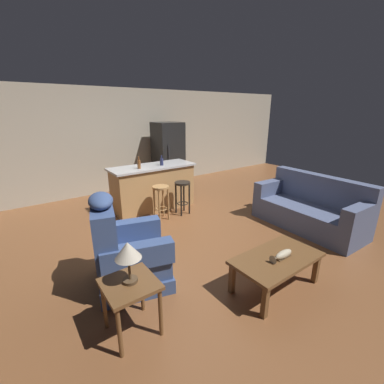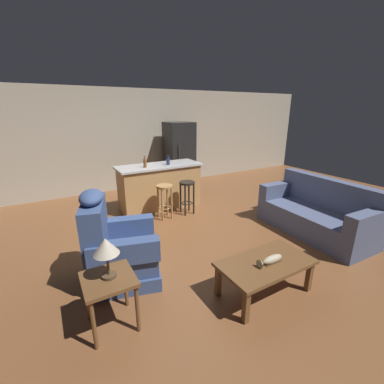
% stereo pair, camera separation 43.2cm
% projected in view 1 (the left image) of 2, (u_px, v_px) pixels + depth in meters
% --- Properties ---
extents(ground_plane, '(12.00, 12.00, 0.00)m').
position_uv_depth(ground_plane, '(190.00, 230.00, 4.65)').
color(ground_plane, brown).
extents(back_wall, '(12.00, 0.05, 2.60)m').
position_uv_depth(back_wall, '(120.00, 141.00, 6.65)').
color(back_wall, '#A89E89').
rests_on(back_wall, ground_plane).
extents(coffee_table, '(1.10, 0.60, 0.42)m').
position_uv_depth(coffee_table, '(277.00, 261.00, 3.05)').
color(coffee_table, brown).
rests_on(coffee_table, ground_plane).
extents(fish_figurine, '(0.34, 0.10, 0.10)m').
position_uv_depth(fish_figurine, '(282.00, 255.00, 2.98)').
color(fish_figurine, '#4C3823').
rests_on(fish_figurine, coffee_table).
extents(couch, '(0.92, 1.93, 0.94)m').
position_uv_depth(couch, '(310.00, 209.00, 4.69)').
color(couch, '#4C5675').
rests_on(couch, ground_plane).
extents(recliner_near_lamp, '(1.03, 1.03, 1.20)m').
position_uv_depth(recliner_near_lamp, '(126.00, 252.00, 3.12)').
color(recliner_near_lamp, '#384C7A').
rests_on(recliner_near_lamp, ground_plane).
extents(end_table, '(0.48, 0.48, 0.56)m').
position_uv_depth(end_table, '(130.00, 291.00, 2.39)').
color(end_table, brown).
rests_on(end_table, ground_plane).
extents(table_lamp, '(0.24, 0.24, 0.41)m').
position_uv_depth(table_lamp, '(128.00, 252.00, 2.28)').
color(table_lamp, '#4C3823').
rests_on(table_lamp, end_table).
extents(kitchen_island, '(1.80, 0.70, 0.95)m').
position_uv_depth(kitchen_island, '(153.00, 187.00, 5.54)').
color(kitchen_island, '#AD7F4C').
rests_on(kitchen_island, ground_plane).
extents(bar_stool_left, '(0.32, 0.32, 0.68)m').
position_uv_depth(bar_stool_left, '(161.00, 196.00, 4.96)').
color(bar_stool_left, '#A87A47').
rests_on(bar_stool_left, ground_plane).
extents(bar_stool_right, '(0.32, 0.32, 0.68)m').
position_uv_depth(bar_stool_right, '(183.00, 192.00, 5.24)').
color(bar_stool_right, black).
rests_on(bar_stool_right, ground_plane).
extents(refrigerator, '(0.70, 0.69, 1.76)m').
position_uv_depth(refrigerator, '(168.00, 156.00, 6.96)').
color(refrigerator, black).
rests_on(refrigerator, ground_plane).
extents(bottle_tall_green, '(0.07, 0.07, 0.22)m').
position_uv_depth(bottle_tall_green, '(162.00, 161.00, 5.41)').
color(bottle_tall_green, '#23284C').
rests_on(bottle_tall_green, kitchen_island).
extents(bottle_short_amber, '(0.07, 0.07, 0.24)m').
position_uv_depth(bottle_short_amber, '(139.00, 164.00, 5.10)').
color(bottle_short_amber, brown).
rests_on(bottle_short_amber, kitchen_island).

